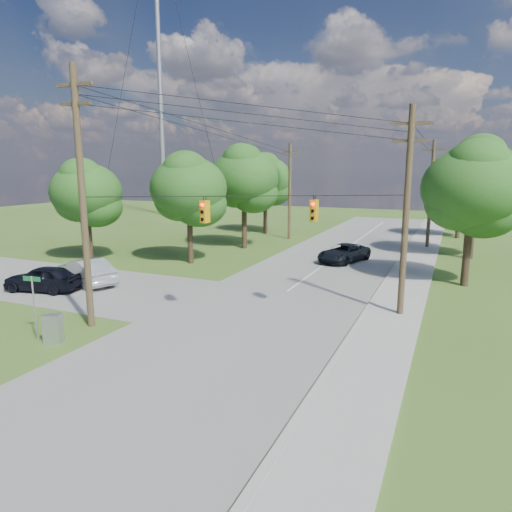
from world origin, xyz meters
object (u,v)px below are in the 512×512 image
at_px(car_cross_silver, 86,271).
at_px(pole_ne, 406,210).
at_px(car_main_north, 344,253).
at_px(pole_sw, 82,196).
at_px(control_cabinet, 53,329).
at_px(car_cross_dark, 43,278).
at_px(pole_north_w, 290,191).
at_px(pole_north_e, 431,194).

bearing_deg(car_cross_silver, pole_ne, 115.63).
xyz_separation_m(pole_ne, car_main_north, (-5.77, 12.30, -4.72)).
distance_m(pole_sw, car_main_north, 22.04).
relative_size(car_cross_silver, control_cabinet, 4.03).
height_order(pole_sw, control_cabinet, pole_sw).
bearing_deg(pole_ne, car_cross_dark, -169.22).
bearing_deg(control_cabinet, car_cross_silver, 106.15).
distance_m(pole_sw, pole_ne, 15.51).
relative_size(pole_ne, pole_north_w, 1.05).
xyz_separation_m(pole_sw, car_cross_silver, (-6.01, 6.00, -5.34)).
height_order(pole_ne, control_cabinet, pole_ne).
xyz_separation_m(pole_sw, pole_north_w, (-0.40, 29.60, -1.10)).
bearing_deg(pole_sw, control_cabinet, -88.19).
height_order(pole_sw, pole_ne, pole_sw).
distance_m(pole_sw, pole_north_w, 29.62).
bearing_deg(car_cross_silver, pole_sw, 65.99).
bearing_deg(control_cabinet, pole_north_w, 70.89).
xyz_separation_m(pole_sw, pole_north_e, (13.50, 29.60, -1.10)).
distance_m(pole_ne, car_cross_silver, 20.10).
relative_size(pole_north_e, car_cross_dark, 2.13).
distance_m(pole_ne, pole_north_w, 26.03).
relative_size(car_cross_dark, car_main_north, 0.91).
xyz_separation_m(pole_north_w, car_main_north, (8.13, -9.70, -4.38)).
bearing_deg(car_cross_dark, pole_north_w, 153.26).
height_order(pole_north_e, car_cross_silver, pole_north_e).
bearing_deg(pole_north_w, car_cross_dark, -104.75).
height_order(car_cross_dark, car_cross_silver, car_cross_silver).
relative_size(pole_north_w, control_cabinet, 7.78).
relative_size(pole_north_e, control_cabinet, 7.78).
height_order(car_cross_dark, car_main_north, car_cross_dark).
bearing_deg(car_cross_silver, control_cabinet, 57.05).
bearing_deg(pole_north_e, car_cross_silver, -129.58).
distance_m(car_cross_dark, control_cabinet, 9.45).
distance_m(car_cross_dark, car_cross_silver, 2.65).
xyz_separation_m(pole_north_w, car_cross_silver, (-5.61, -23.60, -4.24)).
height_order(pole_ne, car_main_north, pole_ne).
distance_m(car_main_north, control_cabinet, 23.52).
relative_size(pole_ne, control_cabinet, 8.16).
relative_size(pole_sw, pole_north_w, 1.20).
bearing_deg(pole_north_e, pole_ne, -90.00).
xyz_separation_m(pole_ne, pole_north_e, (-0.00, 22.00, -0.34)).
relative_size(pole_ne, car_cross_dark, 2.24).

